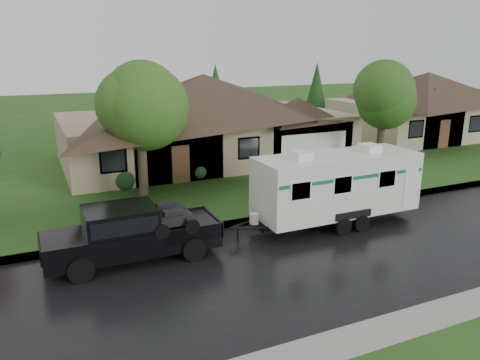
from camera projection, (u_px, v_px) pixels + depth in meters
name	position (u px, v px, depth m)	size (l,w,h in m)	color
ground	(280.00, 240.00, 18.56)	(140.00, 140.00, 0.00)	#224F18
road	(308.00, 259.00, 16.81)	(140.00, 8.00, 0.01)	black
curb	(255.00, 220.00, 20.51)	(140.00, 0.50, 0.15)	gray
lawn	(172.00, 159.00, 31.69)	(140.00, 26.00, 0.15)	#224F18
house_main	(209.00, 108.00, 30.63)	(19.44, 10.80, 6.90)	#9D886A
house_neighbor	(430.00, 98.00, 39.11)	(15.12, 9.72, 6.45)	tan
tree_left_green	(139.00, 104.00, 21.34)	(4.11, 4.11, 6.80)	#382B1E
tree_right_green	(384.00, 96.00, 27.29)	(3.90, 3.90, 6.45)	#382B1E
shrub_row	(233.00, 167.00, 27.33)	(13.60, 1.00, 1.00)	#143814
pickup_truck	(129.00, 231.00, 16.51)	(6.08, 2.31, 2.03)	black
travel_trailer	(337.00, 184.00, 19.83)	(7.50, 2.63, 3.36)	silver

